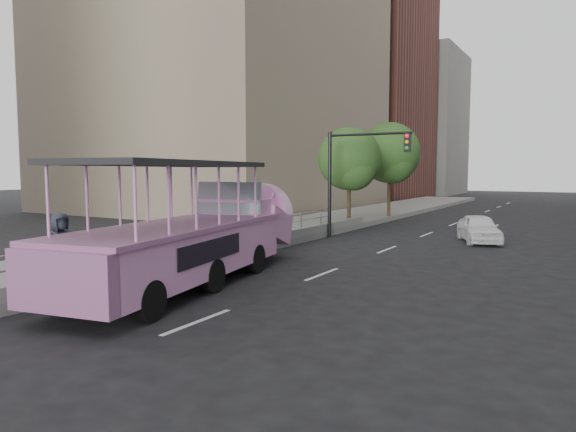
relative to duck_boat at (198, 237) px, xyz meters
name	(u,v)px	position (x,y,z in m)	size (l,w,h in m)	color
ground	(219,297)	(1.79, -1.29, -1.31)	(160.00, 160.00, 0.00)	black
sidewalk	(254,236)	(-3.96, 8.71, -1.16)	(5.50, 80.00, 0.30)	gray
kerb_wall	(181,257)	(-1.33, 0.71, -0.83)	(0.24, 30.00, 0.36)	#9C9C97
guardrail	(180,237)	(-1.33, 0.71, -0.17)	(0.07, 22.00, 0.71)	silver
duck_boat	(198,237)	(0.00, 0.00, 0.00)	(4.45, 10.94, 3.54)	black
car	(479,228)	(5.65, 13.04, -0.67)	(1.52, 3.78, 1.29)	white
pedestrian_far	(61,247)	(-2.18, -3.02, -0.08)	(0.91, 0.60, 1.87)	#29303D
parking_sign	(243,214)	(-1.21, 4.03, 0.36)	(0.12, 0.59, 2.64)	black
traffic_signal	(352,166)	(0.08, 11.21, 2.19)	(4.20, 0.32, 5.20)	black
street_tree_near	(350,161)	(-1.52, 14.64, 2.51)	(3.52, 3.52, 5.72)	#3E2E1C
street_tree_far	(391,155)	(-1.32, 20.64, 2.99)	(3.97, 3.97, 6.45)	#3E2E1C
midrise_brick	(346,91)	(-16.21, 46.71, 11.69)	(18.00, 16.00, 26.00)	brown
midrise_stone_b	(403,125)	(-14.21, 62.71, 8.69)	(16.00, 14.00, 20.00)	slate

